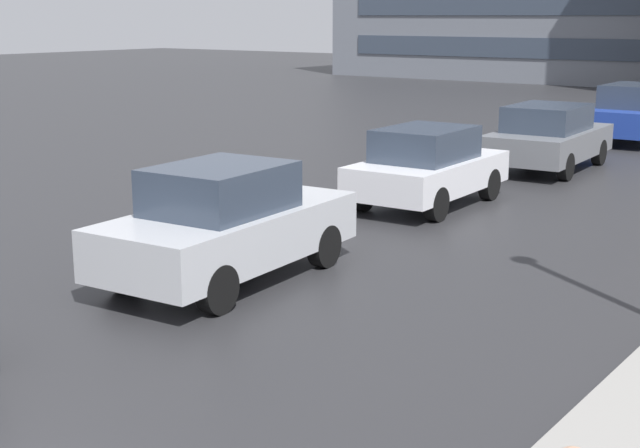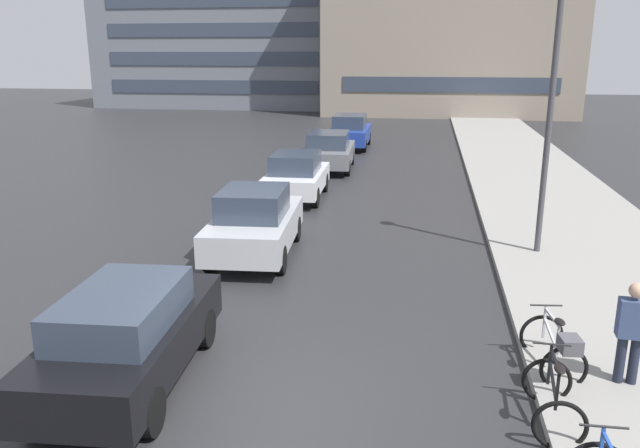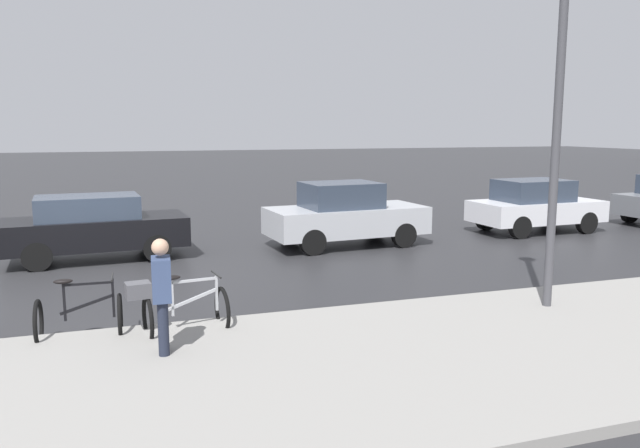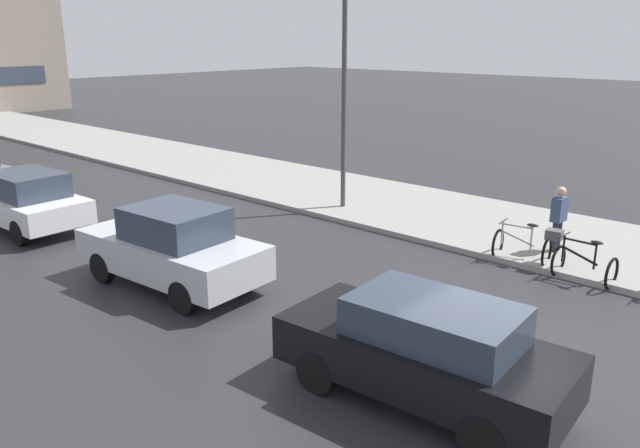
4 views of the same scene
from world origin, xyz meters
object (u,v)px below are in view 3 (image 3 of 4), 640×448
Objects in this scene: bicycle_third at (175,306)px; streetlamp at (560,68)px; car_silver at (345,215)px; car_white at (535,206)px; bicycle_second at (80,317)px; car_black at (94,227)px; pedestrian at (162,294)px.

bicycle_third is 6.98m from streetlamp.
car_silver is 1.09× the size of car_white.
car_silver reaches higher than bicycle_second.
streetlamp is at bearing 83.47° from bicycle_third.
streetlamp is (6.70, 1.06, 3.17)m from car_silver.
bicycle_third is (0.27, 1.31, 0.10)m from bicycle_second.
car_black is 0.99× the size of car_silver.
car_black is (-6.22, -1.23, 0.30)m from bicycle_third.
car_silver reaches higher than bicycle_third.
bicycle_third is 0.35× the size of car_silver.
streetlamp is (6.90, 7.23, 3.21)m from car_black.
bicycle_third is 1.06m from pedestrian.
bicycle_second is 0.28× the size of car_silver.
bicycle_second is at bearing -64.06° from car_white.
bicycle_third is 12.70m from car_white.
pedestrian reaches higher than bicycle_third.
streetlamp is at bearing 92.23° from pedestrian.
car_black is 0.66× the size of streetlamp.
car_white is at bearing 115.94° from bicycle_second.
car_white is 2.32× the size of pedestrian.
bicycle_third reaches higher than bicycle_second.
bicycle_third is at bearing -96.53° from streetlamp.
car_white is at bearing 119.63° from bicycle_third.
car_silver is at bearing 140.65° from bicycle_third.
car_black is 7.22m from pedestrian.
pedestrian is at bearing -57.41° from car_white.
car_white is 0.61× the size of streetlamp.
car_black is at bearing -133.69° from streetlamp.
bicycle_second is at bearing -0.81° from car_black.
car_silver is (-6.01, 4.93, 0.33)m from bicycle_third.
car_white is (-0.06, 12.27, -0.00)m from car_black.
streetlamp is at bearing -35.89° from car_white.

